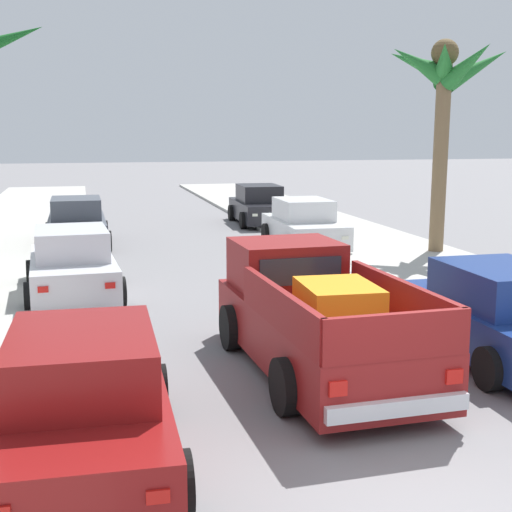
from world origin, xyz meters
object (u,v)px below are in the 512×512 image
Objects in this scene: car_right_near at (72,265)px; car_left_far at (498,316)px; car_right_mid at (77,224)px; pickup_truck at (314,319)px; car_left_mid at (259,206)px; car_left_near at (304,225)px; palm_tree_right_fore at (444,84)px; car_right_far at (84,403)px.

car_right_near is 9.10m from car_left_far.
car_left_far is (6.70, -6.15, 0.00)m from car_right_near.
car_right_near and car_right_mid have the same top height.
car_left_far is at bearing -42.56° from car_right_near.
car_left_mid is at bearing 78.87° from pickup_truck.
pickup_truck is at bearing -106.58° from car_left_near.
car_left_far is at bearing -112.31° from palm_tree_right_fore.
palm_tree_right_fore is at bearing -67.37° from car_left_mid.
car_left_near is 0.69× the size of palm_tree_right_fore.
car_left_near is at bearing 88.46° from car_left_far.
car_left_mid is 1.01× the size of car_left_far.
pickup_truck is 1.24× the size of car_right_mid.
car_left_near and car_left_mid have the same top height.
car_right_near is (-7.01, -5.24, 0.00)m from car_left_near.
car_right_far is (-6.85, -19.75, 0.00)m from car_left_mid.
car_right_far is at bearing -144.34° from pickup_truck.
car_right_near is at bearing 137.44° from car_left_far.
car_left_near is 15.27m from car_right_far.
car_left_near is 7.24m from car_right_mid.
car_left_far is at bearing -91.54° from car_left_near.
pickup_truck is at bearing -101.13° from car_left_mid.
pickup_truck is 11.69m from car_left_near.
palm_tree_right_fore is at bearing -31.63° from car_left_near.
car_right_far is at bearing -88.54° from car_right_near.
car_left_far is (-0.31, -11.40, 0.00)m from car_left_near.
car_left_near is 1.00× the size of car_right_far.
car_right_near is 1.02× the size of car_left_far.
pickup_truck is 0.85× the size of palm_tree_right_fore.
pickup_truck reaches higher than car_left_mid.
car_left_far is at bearing -63.74° from car_right_mid.
car_left_near is 5.90m from palm_tree_right_fore.
pickup_truck is at bearing 176.32° from car_left_far.
car_left_mid is 17.47m from car_left_far.
car_right_mid is 12.03m from palm_tree_right_fore.
car_right_mid is at bearing 116.26° from car_left_far.
car_left_mid and car_right_mid have the same top height.
car_right_far is (-6.48, -2.28, 0.00)m from car_left_far.
car_left_mid and car_right_far have the same top height.
pickup_truck is at bearing -58.37° from car_right_near.
pickup_truck is at bearing -74.77° from car_right_mid.
car_right_near and car_left_mid have the same top height.
car_left_far is (6.64, -13.46, 0.00)m from car_right_mid.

